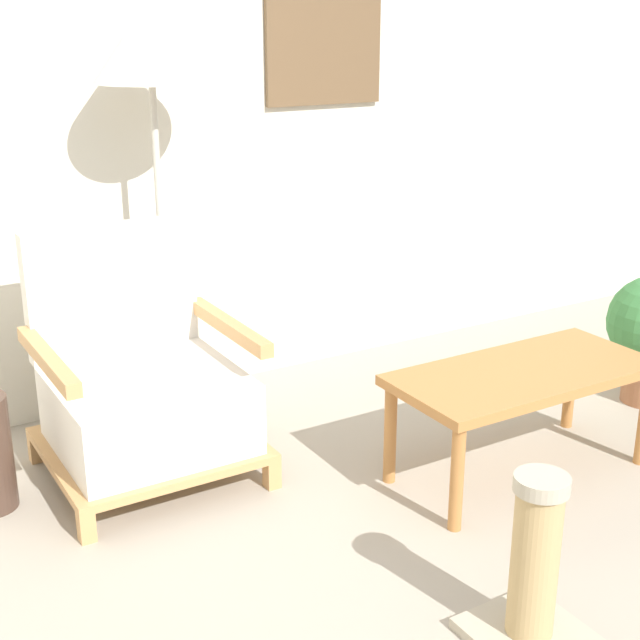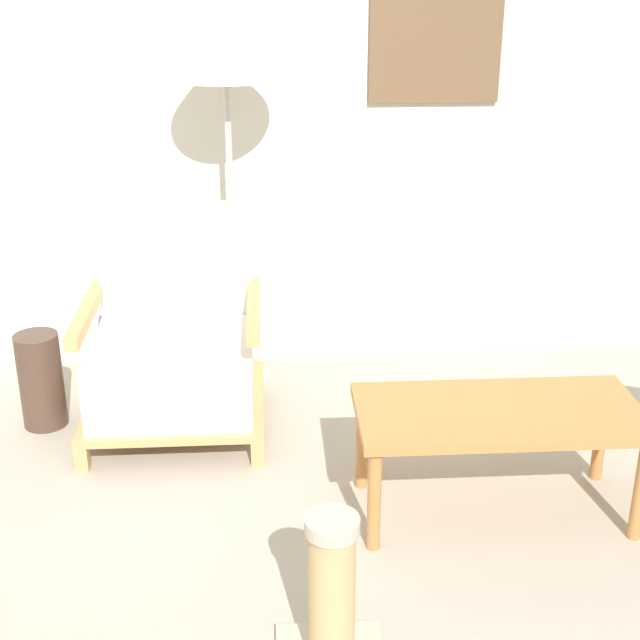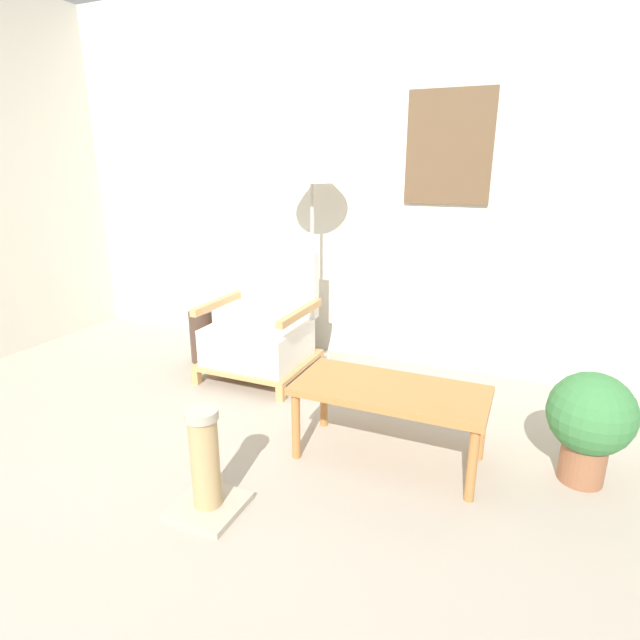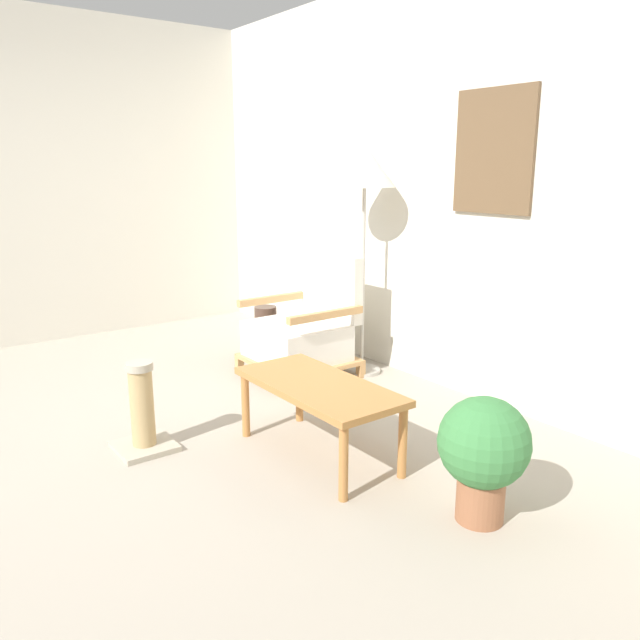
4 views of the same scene
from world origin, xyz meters
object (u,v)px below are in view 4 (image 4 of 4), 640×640
coffee_table (318,392)px  scratching_post (143,415)px  potted_plant (483,449)px  armchair (303,332)px  vase (266,331)px  floor_lamp (365,175)px

coffee_table → scratching_post: scratching_post is taller
potted_plant → armchair: bearing=165.8°
armchair → potted_plant: 2.10m
vase → potted_plant: 2.63m
armchair → potted_plant: size_ratio=1.56×
potted_plant → scratching_post: 1.75m
scratching_post → floor_lamp: bearing=99.4°
coffee_table → scratching_post: (-0.61, -0.70, -0.15)m
floor_lamp → potted_plant: floor_lamp is taller
coffee_table → floor_lamp: bearing=130.4°
armchair → scratching_post: 1.50m
armchair → potted_plant: (2.03, -0.52, 0.01)m
armchair → vase: 0.55m
potted_plant → vase: bearing=168.3°
floor_lamp → vase: 1.47m
armchair → floor_lamp: (0.24, 0.35, 1.09)m
floor_lamp → scratching_post: bearing=-80.6°
armchair → coffee_table: armchair is taller
coffee_table → scratching_post: size_ratio=1.95×
floor_lamp → coffee_table: size_ratio=1.71×
armchair → floor_lamp: 1.17m
coffee_table → scratching_post: bearing=-130.9°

